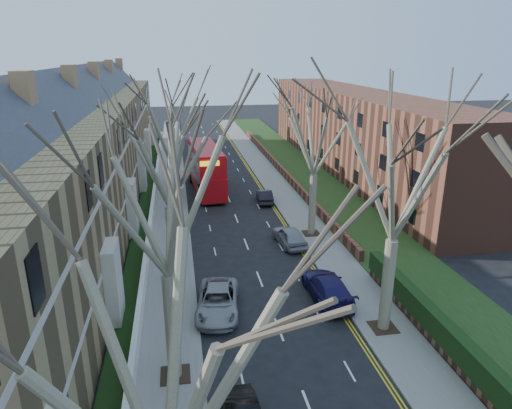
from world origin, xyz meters
name	(u,v)px	position (x,y,z in m)	size (l,w,h in m)	color
pavement_left	(171,185)	(-6.00, 39.00, 0.06)	(3.00, 102.00, 0.12)	slate
pavement_right	(273,180)	(6.00, 39.00, 0.06)	(3.00, 102.00, 0.12)	slate
terrace_left	(83,156)	(-13.65, 31.00, 5.53)	(9.70, 78.00, 13.60)	olive
flats_right	(355,131)	(17.46, 43.00, 4.98)	(13.97, 54.00, 10.00)	brown
wall_hedge_right	(488,381)	(7.70, 2.00, 1.12)	(0.70, 24.00, 1.80)	brown
front_wall_left	(153,203)	(-7.65, 31.00, 0.62)	(0.30, 78.00, 1.00)	white
grass_verge_right	(309,178)	(10.50, 39.00, 0.15)	(6.00, 102.00, 0.06)	#1D3212
tree_left_near	(155,344)	(-5.70, -4.00, 8.93)	(9.80, 9.80, 13.73)	#6A624C
tree_left_mid	(162,184)	(-5.70, 6.00, 9.56)	(10.50, 10.50, 14.71)	#6A624C
tree_left_far	(166,144)	(-5.70, 16.00, 9.24)	(10.15, 10.15, 14.22)	#6A624C
tree_left_dist	(168,114)	(-5.70, 28.00, 9.56)	(10.50, 10.50, 14.71)	#6A624C
tree_right_mid	(400,161)	(5.70, 8.00, 9.56)	(10.50, 10.50, 14.71)	#6A624C
tree_right_far	(316,125)	(5.70, 22.00, 9.24)	(10.15, 10.15, 14.22)	#6A624C
double_decker_bus	(206,169)	(-2.06, 36.38, 2.41)	(3.55, 11.92, 4.89)	#A70B12
car_left_far	(218,301)	(-3.17, 11.36, 0.73)	(2.41, 5.23, 1.45)	#939498
car_right_near	(328,287)	(3.69, 11.72, 0.78)	(2.20, 5.41, 1.57)	#1C1650
car_right_mid	(290,236)	(3.38, 20.29, 0.75)	(1.77, 4.41, 1.50)	gray
car_right_far	(265,196)	(3.47, 31.21, 0.66)	(1.40, 4.01, 1.32)	black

